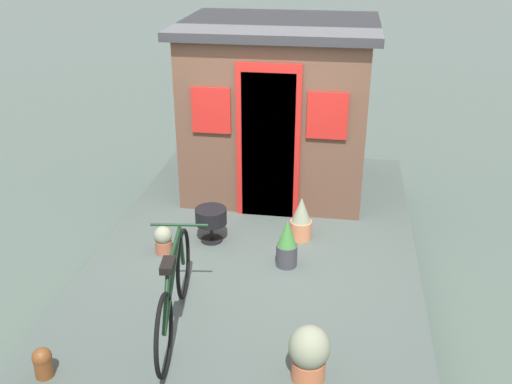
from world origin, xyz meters
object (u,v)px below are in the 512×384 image
Objects in this scene: potted_plant_ivy at (301,219)px; bicycle at (174,292)px; potted_plant_geranium at (309,353)px; potted_plant_basil at (163,240)px; charcoal_grill at (211,218)px; potted_plant_lavender at (287,244)px; houseboat_cabin at (278,107)px; mooring_bollard at (43,362)px.

bicycle is at bearing 151.98° from potted_plant_ivy.
bicycle is at bearing 69.58° from potted_plant_geranium.
bicycle is 1.95m from potted_plant_ivy.
potted_plant_basil is at bearing 21.81° from bicycle.
charcoal_grill is (1.95, 1.19, 0.04)m from potted_plant_geranium.
houseboat_cabin is at bearing 9.79° from potted_plant_lavender.
mooring_bollard is (-0.72, 0.83, -0.23)m from bicycle.
charcoal_grill is at bearing 66.46° from potted_plant_lavender.
potted_plant_lavender is at bearing 170.67° from potted_plant_ivy.
potted_plant_geranium reaches higher than charcoal_grill.
potted_plant_basil is at bearing -10.63° from mooring_bollard.
bicycle is 1.24m from potted_plant_geranium.
potted_plant_basil is at bearing 88.09° from potted_plant_lavender.
potted_plant_ivy is 1.29× the size of charcoal_grill.
potted_plant_geranium reaches higher than potted_plant_basil.
houseboat_cabin is 6.14× the size of charcoal_grill.
potted_plant_basil is 0.56m from charcoal_grill.
houseboat_cabin is at bearing -17.84° from charcoal_grill.
houseboat_cabin is 2.17m from potted_plant_lavender.
charcoal_grill is (0.37, 0.86, 0.04)m from potted_plant_lavender.
houseboat_cabin is 4.61× the size of potted_plant_lavender.
bicycle is 3.61× the size of potted_plant_geranium.
bicycle is at bearing -49.25° from mooring_bollard.
houseboat_cabin reaches higher than potted_plant_basil.
potted_plant_ivy is 0.97m from charcoal_grill.
potted_plant_geranium is 2.30m from potted_plant_basil.
charcoal_grill is at bearing -19.55° from mooring_bollard.
houseboat_cabin is 9.30× the size of mooring_bollard.
bicycle reaches higher than potted_plant_ivy.
potted_plant_ivy reaches higher than charcoal_grill.
potted_plant_ivy is 2.99m from mooring_bollard.
houseboat_cabin is 1.42× the size of bicycle.
potted_plant_basil is (-1.93, 0.95, -0.90)m from houseboat_cabin.
potted_plant_lavender is 2.02× the size of mooring_bollard.
potted_plant_ivy is at bearing -162.82° from houseboat_cabin.
potted_plant_ivy is at bearing -35.66° from mooring_bollard.
potted_plant_basil is 1.94m from mooring_bollard.
bicycle is 1.29m from potted_plant_basil.
houseboat_cabin is 2.34m from potted_plant_basil.
charcoal_grill is 1.52× the size of mooring_bollard.
potted_plant_lavender reaches higher than charcoal_grill.
potted_plant_lavender is (-0.57, 0.09, 0.01)m from potted_plant_ivy.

